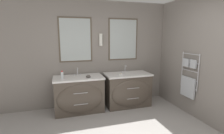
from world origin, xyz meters
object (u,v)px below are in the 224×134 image
Objects in this scene: vanity_left at (79,94)px; amenity_bowl at (88,76)px; toiletry_bottle at (62,75)px; vanity_right at (128,89)px.

amenity_bowl is (0.20, -0.13, 0.44)m from vanity_left.
toiletry_bottle is at bearing -169.92° from vanity_left.
vanity_right is 1.11m from amenity_bowl.
toiletry_bottle is 0.57m from amenity_bowl.
toiletry_bottle is (-0.36, -0.06, 0.49)m from vanity_left.
vanity_right is (1.22, 0.00, 0.00)m from vanity_left.
toiletry_bottle reaches higher than amenity_bowl.
vanity_left is at bearing 147.93° from amenity_bowl.
amenity_bowl reaches higher than vanity_right.
vanity_left and vanity_right have the same top height.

